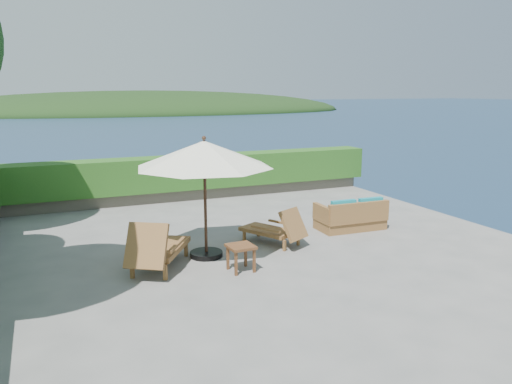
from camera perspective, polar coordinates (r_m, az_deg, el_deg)
name	(u,v)px	position (r m, az deg, el deg)	size (l,w,h in m)	color
ground	(258,251)	(10.62, 0.22, -6.74)	(12.00, 12.00, 0.00)	gray
foundation	(258,319)	(11.21, 0.21, -14.29)	(12.00, 12.00, 3.00)	#5C5449
ocean	(258,379)	(11.91, 0.21, -20.58)	(600.00, 600.00, 0.00)	#162A44
offshore_island	(146,112)	(152.18, -12.41, 8.91)	(126.00, 57.60, 12.60)	black
planter_wall_far	(186,193)	(15.71, -7.95, -0.15)	(12.00, 0.60, 0.36)	#6A6254
hedge_far	(186,172)	(15.58, -8.02, 2.26)	(12.40, 0.90, 1.00)	#1E4E16
patio_umbrella	(204,155)	(9.86, -5.93, 4.20)	(3.27, 3.27, 2.47)	black
lounge_left	(157,248)	(9.62, -11.21, -6.27)	(1.55, 1.90, 1.03)	olive
lounge_right	(276,229)	(10.96, 2.29, -4.22)	(1.24, 1.60, 0.86)	olive
side_table	(241,250)	(9.37, -1.74, -6.62)	(0.50, 0.50, 0.51)	brown
wicker_loveseat	(351,217)	(12.36, 10.84, -2.82)	(1.67, 0.90, 0.81)	olive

